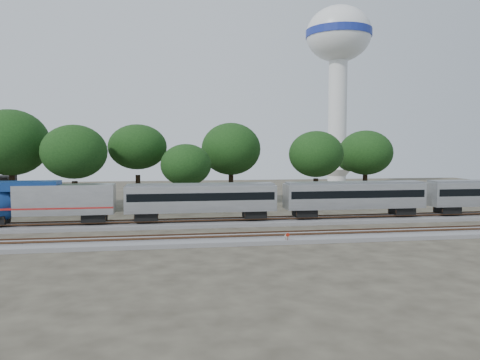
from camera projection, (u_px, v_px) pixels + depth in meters
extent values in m
plane|color=#383328|center=(216.00, 234.00, 48.86)|extent=(160.00, 160.00, 0.00)
cube|color=slate|center=(211.00, 223.00, 54.76)|extent=(160.00, 5.00, 0.40)
cube|color=brown|center=(212.00, 220.00, 54.02)|extent=(160.00, 0.08, 0.15)
cube|color=brown|center=(210.00, 218.00, 55.43)|extent=(160.00, 0.08, 0.15)
cube|color=slate|center=(221.00, 240.00, 44.90)|extent=(160.00, 5.00, 0.40)
cube|color=brown|center=(222.00, 236.00, 44.17)|extent=(160.00, 0.08, 0.15)
cube|color=brown|center=(220.00, 233.00, 45.58)|extent=(160.00, 0.08, 0.15)
cube|color=silver|center=(66.00, 199.00, 52.01)|extent=(10.60, 3.00, 3.30)
cube|color=navy|center=(19.00, 186.00, 51.13)|extent=(8.50, 2.94, 1.00)
cube|color=#A01B18|center=(55.00, 207.00, 51.88)|extent=(13.00, 3.04, 0.18)
cube|color=black|center=(95.00, 217.00, 52.63)|extent=(2.60, 2.20, 0.90)
cube|color=silver|center=(201.00, 198.00, 54.38)|extent=(17.39, 3.00, 3.00)
cube|color=black|center=(201.00, 196.00, 54.36)|extent=(16.79, 3.05, 0.90)
cube|color=gray|center=(201.00, 185.00, 54.27)|extent=(16.99, 2.40, 0.35)
cube|color=black|center=(146.00, 216.00, 53.53)|extent=(2.60, 2.20, 0.90)
cube|color=black|center=(254.00, 214.00, 55.50)|extent=(2.60, 2.20, 0.90)
cube|color=silver|center=(354.00, 196.00, 57.32)|extent=(17.39, 3.00, 3.00)
cube|color=black|center=(354.00, 193.00, 57.30)|extent=(16.79, 3.05, 0.90)
cube|color=gray|center=(355.00, 183.00, 57.21)|extent=(16.99, 2.40, 0.35)
cube|color=black|center=(305.00, 213.00, 56.47)|extent=(2.60, 2.20, 0.90)
cube|color=black|center=(402.00, 210.00, 58.44)|extent=(2.60, 2.20, 0.90)
cube|color=black|center=(447.00, 209.00, 59.41)|extent=(2.60, 2.20, 0.90)
cylinder|color=#512D19|center=(288.00, 239.00, 43.53)|extent=(0.06, 0.06, 0.97)
cylinder|color=#B01B0C|center=(288.00, 235.00, 43.50)|extent=(0.35, 0.07, 0.34)
cylinder|color=#512D19|center=(286.00, 240.00, 43.83)|extent=(0.05, 0.05, 0.80)
cylinder|color=silver|center=(286.00, 236.00, 43.80)|extent=(0.29, 0.04, 0.28)
cube|color=#512D19|center=(311.00, 242.00, 44.15)|extent=(0.58, 0.48, 0.30)
cylinder|color=silver|center=(337.00, 123.00, 105.71)|extent=(4.13, 4.13, 28.91)
cone|color=silver|center=(337.00, 178.00, 106.57)|extent=(6.61, 6.61, 4.13)
ellipsoid|color=silver|center=(339.00, 34.00, 104.32)|extent=(14.45, 14.45, 12.29)
cylinder|color=navy|center=(339.00, 34.00, 104.32)|extent=(14.62, 14.62, 1.65)
cylinder|color=black|center=(12.00, 193.00, 65.23)|extent=(0.70, 0.70, 5.23)
ellipsoid|color=#133311|center=(11.00, 142.00, 64.73)|extent=(9.87, 9.87, 8.39)
cylinder|color=black|center=(75.00, 198.00, 62.34)|extent=(0.70, 0.70, 4.55)
ellipsoid|color=#133311|center=(74.00, 152.00, 61.91)|extent=(8.58, 8.58, 7.30)
cylinder|color=black|center=(138.00, 191.00, 70.30)|extent=(0.70, 0.70, 4.91)
ellipsoid|color=#133311|center=(137.00, 147.00, 69.83)|extent=(9.26, 9.26, 7.87)
cylinder|color=black|center=(186.00, 199.00, 66.12)|extent=(0.70, 0.70, 3.54)
ellipsoid|color=#133311|center=(186.00, 165.00, 65.78)|extent=(6.68, 6.68, 5.68)
cylinder|color=black|center=(231.00, 189.00, 74.12)|extent=(0.70, 0.70, 4.74)
ellipsoid|color=#133311|center=(231.00, 149.00, 73.67)|extent=(8.94, 8.94, 7.60)
cylinder|color=black|center=(316.00, 193.00, 71.34)|extent=(0.70, 0.70, 4.32)
ellipsoid|color=#133311|center=(316.00, 154.00, 70.93)|extent=(8.15, 8.15, 6.92)
cylinder|color=black|center=(365.00, 187.00, 80.56)|extent=(0.70, 0.70, 4.38)
ellipsoid|color=#133311|center=(366.00, 153.00, 80.14)|extent=(8.26, 8.26, 7.02)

